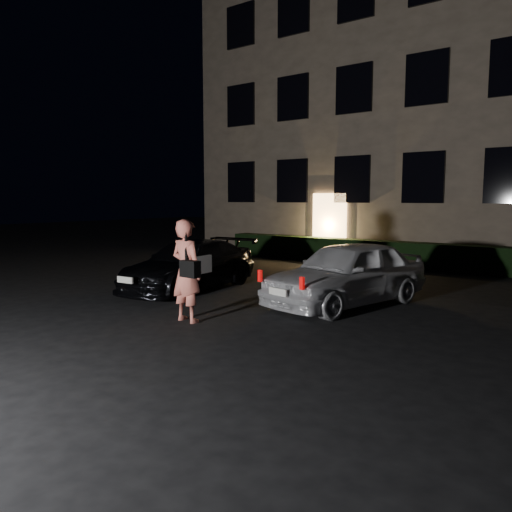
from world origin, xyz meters
The scene contains 6 objects.
ground centered at (0.00, 0.00, 0.00)m, with size 80.00×80.00×0.00m, color black.
building centered at (0.00, 14.99, 6.00)m, with size 20.00×8.11×12.00m.
hedge centered at (0.00, 10.50, 0.42)m, with size 15.00×0.70×0.85m, color black.
sedan centered at (-3.23, 3.18, 0.61)m, with size 2.12×4.41×1.23m.
hatch centered at (0.84, 3.84, 0.70)m, with size 2.51×4.38×1.40m.
man centered at (-0.85, 0.71, 0.96)m, with size 0.79×0.49×1.92m.
Camera 1 is at (5.71, -5.82, 2.29)m, focal length 35.00 mm.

